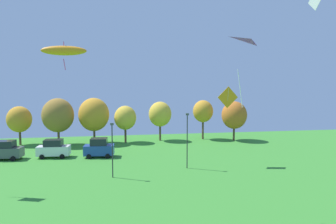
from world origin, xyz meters
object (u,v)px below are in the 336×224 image
parked_car_leftmost (5,150)px  treeline_tree_1 (58,115)px  parked_car_third_from_left (99,148)px  treeline_tree_3 (125,118)px  kite_flying_2 (228,97)px  treeline_tree_5 (203,111)px  treeline_tree_6 (234,115)px  treeline_tree_2 (94,115)px  kite_flying_3 (315,1)px  light_post_1 (112,147)px  kite_flying_1 (64,51)px  kite_flying_0 (228,52)px  light_post_0 (187,137)px  treeline_tree_4 (160,114)px  parked_car_second_from_left (54,149)px  treeline_tree_0 (19,119)px

parked_car_leftmost → treeline_tree_1: (5.15, 8.77, 3.70)m
parked_car_third_from_left → treeline_tree_1: size_ratio=0.53×
treeline_tree_3 → kite_flying_2: bearing=-53.5°
treeline_tree_5 → treeline_tree_6: (5.12, -2.14, -0.56)m
parked_car_leftmost → treeline_tree_2: size_ratio=0.57×
kite_flying_3 → light_post_1: size_ratio=0.33×
kite_flying_3 → parked_car_leftmost: 41.28m
light_post_1 → treeline_tree_2: (-3.39, 19.58, 1.57)m
kite_flying_1 → treeline_tree_6: size_ratio=0.42×
treeline_tree_6 → kite_flying_0: bearing=-113.0°
light_post_0 → treeline_tree_4: bearing=92.2°
kite_flying_2 → treeline_tree_6: size_ratio=0.39×
treeline_tree_4 → treeline_tree_6: 13.18m
kite_flying_1 → kite_flying_3: 25.89m
treeline_tree_1 → treeline_tree_2: 5.69m
kite_flying_1 → light_post_1: 14.40m
treeline_tree_5 → light_post_0: bearing=-111.5°
parked_car_second_from_left → parked_car_leftmost: bearing=-174.5°
light_post_0 → light_post_1: (-8.67, -2.23, -0.35)m
treeline_tree_2 → light_post_1: bearing=-80.2°
light_post_1 → treeline_tree_1: size_ratio=0.76×
treeline_tree_1 → kite_flying_1: bearing=-78.2°
kite_flying_0 → treeline_tree_5: (6.96, 30.62, -7.29)m
parked_car_third_from_left → light_post_0: 13.19m
kite_flying_3 → treeline_tree_3: size_ratio=0.31×
treeline_tree_2 → treeline_tree_4: 11.39m
kite_flying_3 → treeline_tree_5: bearing=102.2°
kite_flying_0 → parked_car_leftmost: 32.70m
light_post_1 → treeline_tree_1: 21.07m
kite_flying_1 → light_post_1: bearing=76.0°
kite_flying_1 → light_post_0: 19.45m
kite_flying_0 → light_post_1: size_ratio=0.78×
parked_car_third_from_left → treeline_tree_6: bearing=25.1°
treeline_tree_0 → treeline_tree_2: size_ratio=0.83×
treeline_tree_1 → treeline_tree_5: treeline_tree_1 is taller
light_post_0 → treeline_tree_6: treeline_tree_6 is taller
treeline_tree_1 → treeline_tree_6: bearing=-1.1°
parked_car_leftmost → treeline_tree_6: 36.28m
treeline_tree_0 → treeline_tree_1: size_ratio=0.83×
parked_car_leftmost → treeline_tree_4: size_ratio=0.64×
kite_flying_1 → parked_car_third_from_left: (0.76, 20.68, -10.85)m
parked_car_third_from_left → treeline_tree_6: size_ratio=0.59×
treeline_tree_5 → parked_car_leftmost: bearing=-161.0°
kite_flying_0 → parked_car_leftmost: kite_flying_0 is taller
treeline_tree_3 → treeline_tree_5: bearing=3.6°
treeline_tree_0 → treeline_tree_6: size_ratio=0.92×
treeline_tree_4 → treeline_tree_6: bearing=-8.9°
parked_car_leftmost → light_post_0: light_post_0 is taller
parked_car_leftmost → parked_car_second_from_left: 6.10m
parked_car_second_from_left → treeline_tree_0: (-7.28, 9.94, 3.02)m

